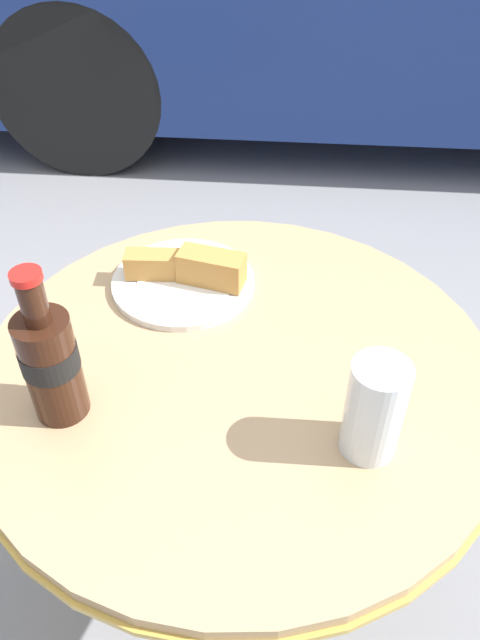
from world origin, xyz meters
name	(u,v)px	position (x,y,z in m)	size (l,w,h in m)	color
ground_plane	(239,582)	(0.00, 0.00, 0.00)	(30.00, 30.00, 0.00)	gray
bistro_table	(238,425)	(0.00, 0.00, 0.55)	(0.77, 0.77, 0.69)	gold
cola_bottle_left	(50,361)	(-0.23, -0.11, 0.78)	(0.07, 0.07, 0.23)	#33190F
drinking_glass	(373,413)	(0.18, -0.13, 0.75)	(0.07, 0.07, 0.14)	silver
lunch_plate_near	(186,276)	(-0.10, 0.17, 0.71)	(0.24, 0.24, 0.07)	silver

